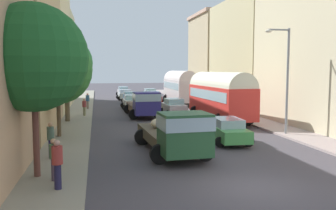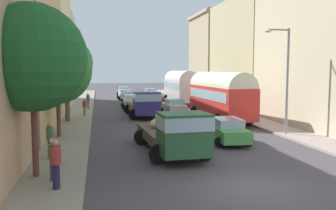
{
  "view_description": "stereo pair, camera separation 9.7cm",
  "coord_description": "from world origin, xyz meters",
  "px_view_note": "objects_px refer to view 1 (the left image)",
  "views": [
    {
      "loc": [
        -5.57,
        -11.91,
        4.29
      ],
      "look_at": [
        0.0,
        16.26,
        1.48
      ],
      "focal_mm": 38.81,
      "sensor_mm": 36.0,
      "label": 1
    },
    {
      "loc": [
        -5.47,
        -11.93,
        4.29
      ],
      "look_at": [
        0.0,
        16.26,
        1.48
      ],
      "focal_mm": 38.81,
      "sensor_mm": 36.0,
      "label": 2
    }
  ],
  "objects_px": {
    "car_0": "(132,102)",
    "car_1": "(130,98)",
    "car_7": "(150,94)",
    "streetlamp_near": "(285,73)",
    "pedestrian_3": "(88,100)",
    "parked_bus_0": "(220,94)",
    "pedestrian_2": "(84,107)",
    "parked_bus_1": "(180,85)",
    "car_3": "(123,91)",
    "car_2": "(125,95)",
    "cargo_truck_0": "(175,132)",
    "cargo_truck_1": "(144,104)",
    "car_4": "(228,130)",
    "pedestrian_0": "(57,163)",
    "pedestrian_1": "(51,139)",
    "pedestrian_4": "(54,158)",
    "car_6": "(153,97)",
    "car_5": "(174,107)"
  },
  "relations": [
    {
      "from": "car_1",
      "to": "pedestrian_3",
      "type": "relative_size",
      "value": 2.11
    },
    {
      "from": "cargo_truck_0",
      "to": "streetlamp_near",
      "type": "bearing_deg",
      "value": 26.69
    },
    {
      "from": "pedestrian_2",
      "to": "pedestrian_3",
      "type": "distance_m",
      "value": 5.88
    },
    {
      "from": "car_4",
      "to": "car_5",
      "type": "distance_m",
      "value": 13.36
    },
    {
      "from": "cargo_truck_0",
      "to": "pedestrian_2",
      "type": "bearing_deg",
      "value": 106.96
    },
    {
      "from": "car_6",
      "to": "streetlamp_near",
      "type": "xyz_separation_m",
      "value": [
        4.78,
        -24.43,
        3.31
      ]
    },
    {
      "from": "car_0",
      "to": "pedestrian_3",
      "type": "xyz_separation_m",
      "value": [
        -4.68,
        -0.09,
        0.24
      ]
    },
    {
      "from": "car_4",
      "to": "car_5",
      "type": "relative_size",
      "value": 1.11
    },
    {
      "from": "car_2",
      "to": "pedestrian_4",
      "type": "xyz_separation_m",
      "value": [
        -5.6,
        -38.01,
        0.26
      ]
    },
    {
      "from": "cargo_truck_0",
      "to": "car_2",
      "type": "relative_size",
      "value": 1.84
    },
    {
      "from": "car_1",
      "to": "car_4",
      "type": "bearing_deg",
      "value": -82.48
    },
    {
      "from": "car_0",
      "to": "pedestrian_1",
      "type": "xyz_separation_m",
      "value": [
        -5.89,
        -21.85,
        0.27
      ]
    },
    {
      "from": "cargo_truck_1",
      "to": "pedestrian_0",
      "type": "height_order",
      "value": "cargo_truck_1"
    },
    {
      "from": "car_3",
      "to": "car_4",
      "type": "relative_size",
      "value": 0.95
    },
    {
      "from": "car_0",
      "to": "car_1",
      "type": "relative_size",
      "value": 0.99
    },
    {
      "from": "car_4",
      "to": "pedestrian_0",
      "type": "relative_size",
      "value": 2.22
    },
    {
      "from": "parked_bus_0",
      "to": "pedestrian_3",
      "type": "relative_size",
      "value": 5.36
    },
    {
      "from": "car_2",
      "to": "car_4",
      "type": "relative_size",
      "value": 0.96
    },
    {
      "from": "parked_bus_1",
      "to": "pedestrian_4",
      "type": "relative_size",
      "value": 5.45
    },
    {
      "from": "car_1",
      "to": "pedestrian_4",
      "type": "xyz_separation_m",
      "value": [
        -5.75,
        -31.84,
        0.23
      ]
    },
    {
      "from": "cargo_truck_0",
      "to": "car_1",
      "type": "bearing_deg",
      "value": 89.3
    },
    {
      "from": "cargo_truck_1",
      "to": "pedestrian_1",
      "type": "relative_size",
      "value": 3.96
    },
    {
      "from": "car_3",
      "to": "car_5",
      "type": "distance_m",
      "value": 25.88
    },
    {
      "from": "car_5",
      "to": "car_6",
      "type": "xyz_separation_m",
      "value": [
        -0.08,
        12.49,
        -0.02
      ]
    },
    {
      "from": "pedestrian_0",
      "to": "car_1",
      "type": "bearing_deg",
      "value": 80.48
    },
    {
      "from": "car_7",
      "to": "streetlamp_near",
      "type": "height_order",
      "value": "streetlamp_near"
    },
    {
      "from": "car_7",
      "to": "pedestrian_0",
      "type": "relative_size",
      "value": 2.1
    },
    {
      "from": "parked_bus_0",
      "to": "cargo_truck_1",
      "type": "xyz_separation_m",
      "value": [
        -5.97,
        3.31,
        -1.04
      ]
    },
    {
      "from": "car_7",
      "to": "streetlamp_near",
      "type": "bearing_deg",
      "value": -82.29
    },
    {
      "from": "car_4",
      "to": "cargo_truck_1",
      "type": "bearing_deg",
      "value": 105.58
    },
    {
      "from": "pedestrian_3",
      "to": "cargo_truck_0",
      "type": "bearing_deg",
      "value": -77.82
    },
    {
      "from": "car_0",
      "to": "pedestrian_1",
      "type": "relative_size",
      "value": 2.05
    },
    {
      "from": "pedestrian_1",
      "to": "streetlamp_near",
      "type": "height_order",
      "value": "streetlamp_near"
    },
    {
      "from": "parked_bus_1",
      "to": "car_3",
      "type": "height_order",
      "value": "parked_bus_1"
    },
    {
      "from": "parked_bus_0",
      "to": "pedestrian_2",
      "type": "relative_size",
      "value": 5.7
    },
    {
      "from": "car_1",
      "to": "car_3",
      "type": "xyz_separation_m",
      "value": [
        0.1,
        13.38,
        0.01
      ]
    },
    {
      "from": "car_1",
      "to": "car_2",
      "type": "bearing_deg",
      "value": 91.39
    },
    {
      "from": "car_7",
      "to": "pedestrian_4",
      "type": "xyz_separation_m",
      "value": [
        -9.28,
        -38.5,
        0.23
      ]
    },
    {
      "from": "streetlamp_near",
      "to": "cargo_truck_0",
      "type": "bearing_deg",
      "value": -153.31
    },
    {
      "from": "parked_bus_0",
      "to": "car_7",
      "type": "bearing_deg",
      "value": 95.94
    },
    {
      "from": "cargo_truck_1",
      "to": "car_7",
      "type": "distance_m",
      "value": 20.5
    },
    {
      "from": "cargo_truck_0",
      "to": "cargo_truck_1",
      "type": "height_order",
      "value": "cargo_truck_1"
    },
    {
      "from": "car_7",
      "to": "pedestrian_1",
      "type": "distance_m",
      "value": 36.18
    },
    {
      "from": "car_1",
      "to": "streetlamp_near",
      "type": "height_order",
      "value": "streetlamp_near"
    },
    {
      "from": "car_0",
      "to": "parked_bus_0",
      "type": "bearing_deg",
      "value": -58.83
    },
    {
      "from": "car_0",
      "to": "pedestrian_2",
      "type": "distance_m",
      "value": 7.69
    },
    {
      "from": "car_4",
      "to": "pedestrian_0",
      "type": "distance_m",
      "value": 11.45
    },
    {
      "from": "cargo_truck_1",
      "to": "car_0",
      "type": "relative_size",
      "value": 1.93
    },
    {
      "from": "car_1",
      "to": "pedestrian_3",
      "type": "height_order",
      "value": "pedestrian_3"
    },
    {
      "from": "cargo_truck_0",
      "to": "streetlamp_near",
      "type": "distance_m",
      "value": 9.48
    }
  ]
}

